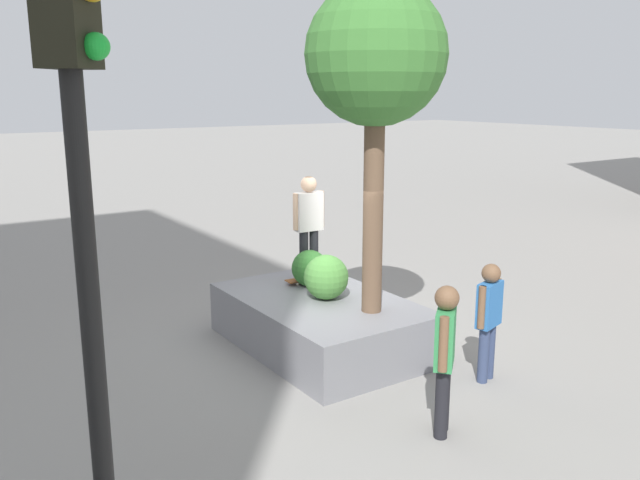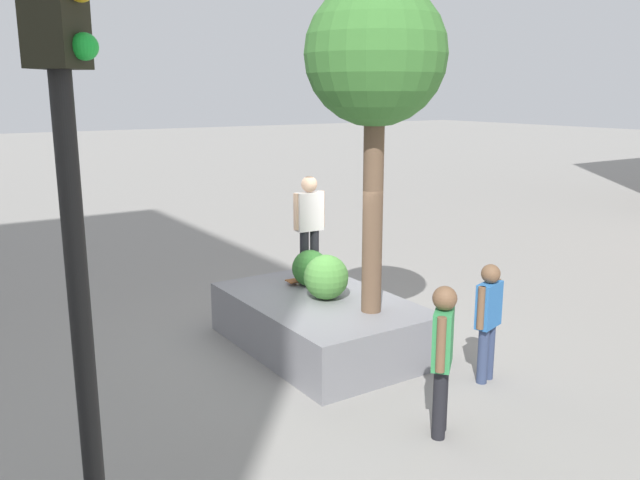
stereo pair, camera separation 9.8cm
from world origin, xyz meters
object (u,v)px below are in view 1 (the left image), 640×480
at_px(pedestrian_crossing, 489,314).
at_px(skateboard, 309,279).
at_px(skateboarder, 309,220).
at_px(plaza_tree, 376,60).
at_px(bystander_watching, 445,350).
at_px(traffic_light_median, 83,201).
at_px(planter_ledge, 320,323).

bearing_deg(pedestrian_crossing, skateboard, 16.14).
height_order(skateboarder, pedestrian_crossing, skateboarder).
relative_size(plaza_tree, bystander_watching, 2.54).
bearing_deg(bystander_watching, traffic_light_median, 107.91).
distance_m(plaza_tree, pedestrian_crossing, 3.66).
bearing_deg(skateboarder, pedestrian_crossing, -163.86).
xyz_separation_m(planter_ledge, traffic_light_median, (-4.24, 4.37, 2.85)).
bearing_deg(skateboard, pedestrian_crossing, -163.86).
bearing_deg(skateboarder, bystander_watching, 170.54).
xyz_separation_m(pedestrian_crossing, bystander_watching, (-0.71, 1.50, 0.08)).
xyz_separation_m(traffic_light_median, bystander_watching, (1.32, -4.08, -2.23)).
relative_size(skateboard, traffic_light_median, 0.17).
distance_m(skateboard, pedestrian_crossing, 3.16).
bearing_deg(traffic_light_median, skateboarder, -42.89).
height_order(planter_ledge, skateboarder, skateboarder).
distance_m(planter_ledge, traffic_light_median, 6.72).
relative_size(skateboarder, bystander_watching, 0.95).
relative_size(skateboard, skateboarder, 0.48).
bearing_deg(pedestrian_crossing, bystander_watching, 115.20).
bearing_deg(planter_ledge, skateboarder, -22.12).
xyz_separation_m(planter_ledge, plaza_tree, (-0.88, -0.29, 3.83)).
bearing_deg(pedestrian_crossing, plaza_tree, 34.69).
relative_size(plaza_tree, traffic_light_median, 0.93).
relative_size(planter_ledge, plaza_tree, 0.74).
xyz_separation_m(planter_ledge, skateboarder, (0.82, -0.33, 1.42)).
height_order(traffic_light_median, pedestrian_crossing, traffic_light_median).
height_order(skateboarder, traffic_light_median, traffic_light_median).
bearing_deg(skateboard, plaza_tree, 178.47).
xyz_separation_m(skateboard, pedestrian_crossing, (-3.03, -0.88, 0.10)).
bearing_deg(planter_ledge, bystander_watching, 174.32).
height_order(plaza_tree, skateboarder, plaza_tree).
bearing_deg(bystander_watching, skateboard, -9.46).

